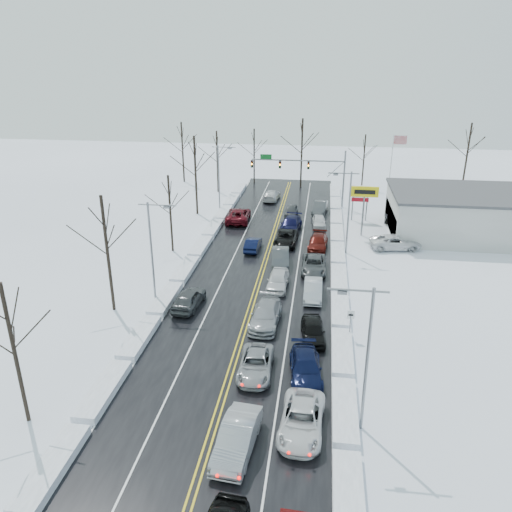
# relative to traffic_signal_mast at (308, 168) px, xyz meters

# --- Properties ---
(ground) EXTENTS (160.00, 160.00, 0.00)m
(ground) POSITION_rel_traffic_signal_mast_xyz_m (-3.45, -27.99, -5.48)
(ground) COLOR white
(ground) RESTS_ON ground
(road_surface) EXTENTS (14.00, 84.00, 0.01)m
(road_surface) POSITION_rel_traffic_signal_mast_xyz_m (-3.45, -25.99, -5.47)
(road_surface) COLOR black
(road_surface) RESTS_ON ground
(snow_bank_left) EXTENTS (1.50, 72.00, 0.53)m
(snow_bank_left) POSITION_rel_traffic_signal_mast_xyz_m (-11.05, -25.99, -5.48)
(snow_bank_left) COLOR white
(snow_bank_left) RESTS_ON ground
(snow_bank_right) EXTENTS (1.50, 72.00, 0.53)m
(snow_bank_right) POSITION_rel_traffic_signal_mast_xyz_m (4.15, -25.99, -5.48)
(snow_bank_right) COLOR white
(snow_bank_right) RESTS_ON ground
(traffic_signal_mast) EXTENTS (13.28, 0.39, 8.00)m
(traffic_signal_mast) POSITION_rel_traffic_signal_mast_xyz_m (0.00, 0.00, 0.00)
(traffic_signal_mast) COLOR slate
(traffic_signal_mast) RESTS_ON ground
(tires_plus_sign) EXTENTS (3.20, 0.34, 6.00)m
(tires_plus_sign) POSITION_rel_traffic_signal_mast_xyz_m (7.05, -12.00, -0.49)
(tires_plus_sign) COLOR slate
(tires_plus_sign) RESTS_ON ground
(used_vehicles_sign) EXTENTS (2.20, 0.22, 4.65)m
(used_vehicles_sign) POSITION_rel_traffic_signal_mast_xyz_m (7.05, -5.99, -2.16)
(used_vehicles_sign) COLOR slate
(used_vehicles_sign) RESTS_ON ground
(speed_limit_sign) EXTENTS (0.55, 0.09, 2.35)m
(speed_limit_sign) POSITION_rel_traffic_signal_mast_xyz_m (4.75, -35.99, -3.84)
(speed_limit_sign) COLOR slate
(speed_limit_sign) RESTS_ON ground
(flagpole) EXTENTS (1.87, 1.20, 10.00)m
(flagpole) POSITION_rel_traffic_signal_mast_xyz_m (11.72, 2.01, 0.45)
(flagpole) COLOR silver
(flagpole) RESTS_ON ground
(dealership_building) EXTENTS (20.40, 12.40, 5.30)m
(dealership_building) POSITION_rel_traffic_signal_mast_xyz_m (20.53, -9.99, -2.82)
(dealership_building) COLOR beige
(dealership_building) RESTS_ON ground
(streetlight_se) EXTENTS (3.20, 0.25, 9.00)m
(streetlight_se) POSITION_rel_traffic_signal_mast_xyz_m (4.85, -45.99, -0.17)
(streetlight_se) COLOR slate
(streetlight_se) RESTS_ON ground
(streetlight_ne) EXTENTS (3.20, 0.25, 9.00)m
(streetlight_ne) POSITION_rel_traffic_signal_mast_xyz_m (4.85, -17.99, -0.17)
(streetlight_ne) COLOR slate
(streetlight_ne) RESTS_ON ground
(streetlight_sw) EXTENTS (3.20, 0.25, 9.00)m
(streetlight_sw) POSITION_rel_traffic_signal_mast_xyz_m (-11.74, -31.99, -0.17)
(streetlight_sw) COLOR slate
(streetlight_sw) RESTS_ON ground
(streetlight_nw) EXTENTS (3.20, 0.25, 9.00)m
(streetlight_nw) POSITION_rel_traffic_signal_mast_xyz_m (-11.74, -3.99, -0.17)
(streetlight_nw) COLOR slate
(streetlight_nw) RESTS_ON ground
(tree_left_a) EXTENTS (3.60, 3.60, 9.00)m
(tree_left_a) POSITION_rel_traffic_signal_mast_xyz_m (-14.45, -47.99, 0.81)
(tree_left_a) COLOR #2D231C
(tree_left_a) RESTS_ON ground
(tree_left_b) EXTENTS (4.00, 4.00, 10.00)m
(tree_left_b) POSITION_rel_traffic_signal_mast_xyz_m (-14.95, -33.99, 1.51)
(tree_left_b) COLOR #2D231C
(tree_left_b) RESTS_ON ground
(tree_left_c) EXTENTS (3.40, 3.40, 8.50)m
(tree_left_c) POSITION_rel_traffic_signal_mast_xyz_m (-13.95, -19.99, 0.46)
(tree_left_c) COLOR #2D231C
(tree_left_c) RESTS_ON ground
(tree_left_d) EXTENTS (4.20, 4.20, 10.50)m
(tree_left_d) POSITION_rel_traffic_signal_mast_xyz_m (-14.65, -5.99, 1.86)
(tree_left_d) COLOR #2D231C
(tree_left_d) RESTS_ON ground
(tree_left_e) EXTENTS (3.80, 3.80, 9.50)m
(tree_left_e) POSITION_rel_traffic_signal_mast_xyz_m (-14.25, 6.01, 1.16)
(tree_left_e) COLOR #2D231C
(tree_left_e) RESTS_ON ground
(tree_far_a) EXTENTS (4.00, 4.00, 10.00)m
(tree_far_a) POSITION_rel_traffic_signal_mast_xyz_m (-21.45, 12.01, 1.51)
(tree_far_a) COLOR #2D231C
(tree_far_a) RESTS_ON ground
(tree_far_b) EXTENTS (3.60, 3.60, 9.00)m
(tree_far_b) POSITION_rel_traffic_signal_mast_xyz_m (-9.45, 13.01, 0.81)
(tree_far_b) COLOR #2D231C
(tree_far_b) RESTS_ON ground
(tree_far_c) EXTENTS (4.40, 4.40, 11.00)m
(tree_far_c) POSITION_rel_traffic_signal_mast_xyz_m (-1.45, 11.01, 2.21)
(tree_far_c) COLOR #2D231C
(tree_far_c) RESTS_ON ground
(tree_far_d) EXTENTS (3.40, 3.40, 8.50)m
(tree_far_d) POSITION_rel_traffic_signal_mast_xyz_m (8.55, 12.51, 0.46)
(tree_far_d) COLOR #2D231C
(tree_far_d) RESTS_ON ground
(tree_far_e) EXTENTS (4.20, 4.20, 10.50)m
(tree_far_e) POSITION_rel_traffic_signal_mast_xyz_m (24.55, 13.01, 1.86)
(tree_far_e) COLOR #2D231C
(tree_far_e) RESTS_ON ground
(queued_car_1) EXTENTS (2.26, 5.26, 1.69)m
(queued_car_1) POSITION_rel_traffic_signal_mast_xyz_m (-1.76, -48.72, -5.48)
(queued_car_1) COLOR #9A9CA2
(queued_car_1) RESTS_ON ground
(queued_car_2) EXTENTS (2.37, 4.95, 1.36)m
(queued_car_2) POSITION_rel_traffic_signal_mast_xyz_m (-1.73, -41.45, -5.48)
(queued_car_2) COLOR gray
(queued_car_2) RESTS_ON ground
(queued_car_3) EXTENTS (2.49, 5.58, 1.59)m
(queued_car_3) POSITION_rel_traffic_signal_mast_xyz_m (-1.85, -34.69, -5.48)
(queued_car_3) COLOR #94969B
(queued_car_3) RESTS_ON ground
(queued_car_4) EXTENTS (1.99, 4.69, 1.58)m
(queued_car_4) POSITION_rel_traffic_signal_mast_xyz_m (-1.51, -27.85, -5.48)
(queued_car_4) COLOR silver
(queued_car_4) RESTS_ON ground
(queued_car_5) EXTENTS (2.17, 5.08, 1.63)m
(queued_car_5) POSITION_rel_traffic_signal_mast_xyz_m (-1.78, -22.34, -5.48)
(queued_car_5) COLOR #3D4042
(queued_car_5) RESTS_ON ground
(queued_car_6) EXTENTS (2.62, 5.38, 1.47)m
(queued_car_6) POSITION_rel_traffic_signal_mast_xyz_m (-1.69, -16.12, -5.48)
(queued_car_6) COLOR black
(queued_car_6) RESTS_ON ground
(queued_car_7) EXTENTS (2.94, 5.89, 1.64)m
(queued_car_7) POSITION_rel_traffic_signal_mast_xyz_m (-1.53, -11.48, -5.48)
(queued_car_7) COLOR black
(queued_car_7) RESTS_ON ground
(queued_car_8) EXTENTS (1.77, 4.07, 1.37)m
(queued_car_8) POSITION_rel_traffic_signal_mast_xyz_m (-1.85, -4.99, -5.48)
(queued_car_8) COLOR #45484A
(queued_car_8) RESTS_ON ground
(queued_car_10) EXTENTS (2.71, 5.44, 1.48)m
(queued_car_10) POSITION_rel_traffic_signal_mast_xyz_m (1.64, -46.67, -5.48)
(queued_car_10) COLOR silver
(queued_car_10) RESTS_ON ground
(queued_car_11) EXTENTS (2.63, 5.33, 1.49)m
(queued_car_11) POSITION_rel_traffic_signal_mast_xyz_m (1.64, -41.43, -5.48)
(queued_car_11) COLOR black
(queued_car_11) RESTS_ON ground
(queued_car_12) EXTENTS (2.16, 4.50, 1.48)m
(queued_car_12) POSITION_rel_traffic_signal_mast_xyz_m (1.98, -36.53, -5.48)
(queued_car_12) COLOR black
(queued_car_12) RESTS_ON ground
(queued_car_13) EXTENTS (1.64, 4.59, 1.51)m
(queued_car_13) POSITION_rel_traffic_signal_mast_xyz_m (1.78, -29.45, -5.48)
(queued_car_13) COLOR #ADAFB6
(queued_car_13) RESTS_ON ground
(queued_car_14) EXTENTS (2.45, 5.25, 1.46)m
(queued_car_14) POSITION_rel_traffic_signal_mast_xyz_m (1.69, -23.56, -5.48)
(queued_car_14) COLOR #434749
(queued_car_14) RESTS_ON ground
(queued_car_15) EXTENTS (2.35, 5.08, 1.44)m
(queued_car_15) POSITION_rel_traffic_signal_mast_xyz_m (1.96, -16.97, -5.48)
(queued_car_15) COLOR #4D0F0A
(queued_car_15) RESTS_ON ground
(queued_car_16) EXTENTS (1.92, 4.20, 1.39)m
(queued_car_16) POSITION_rel_traffic_signal_mast_xyz_m (1.94, -9.35, -5.48)
(queued_car_16) COLOR silver
(queued_car_16) RESTS_ON ground
(queued_car_17) EXTENTS (2.24, 5.04, 1.61)m
(queued_car_17) POSITION_rel_traffic_signal_mast_xyz_m (1.96, -3.43, -5.48)
(queued_car_17) COLOR #424547
(queued_car_17) RESTS_ON ground
(oncoming_car_0) EXTENTS (1.58, 4.19, 1.36)m
(oncoming_car_0) POSITION_rel_traffic_signal_mast_xyz_m (-5.17, -18.53, -5.48)
(oncoming_car_0) COLOR black
(oncoming_car_0) RESTS_ON ground
(oncoming_car_1) EXTENTS (3.18, 6.33, 1.72)m
(oncoming_car_1) POSITION_rel_traffic_signal_mast_xyz_m (-8.53, -8.50, -5.48)
(oncoming_car_1) COLOR #540B13
(oncoming_car_1) RESTS_ON ground
(oncoming_car_2) EXTENTS (2.52, 5.32, 1.50)m
(oncoming_car_2) POSITION_rel_traffic_signal_mast_xyz_m (-5.33, 2.32, -5.48)
(oncoming_car_2) COLOR silver
(oncoming_car_2) RESTS_ON ground
(oncoming_car_3) EXTENTS (2.32, 4.92, 1.63)m
(oncoming_car_3) POSITION_rel_traffic_signal_mast_xyz_m (-8.70, -32.71, -5.48)
(oncoming_car_3) COLOR #404345
(oncoming_car_3) RESTS_ON ground
(parked_car_0) EXTENTS (5.95, 3.34, 1.57)m
(parked_car_0) POSITION_rel_traffic_signal_mast_xyz_m (10.53, -16.03, -5.48)
(parked_car_0) COLOR white
(parked_car_0) RESTS_ON ground
(parked_car_1) EXTENTS (2.51, 5.03, 1.40)m
(parked_car_1) POSITION_rel_traffic_signal_mast_xyz_m (13.37, -13.22, -5.48)
(parked_car_1) COLOR #45494B
(parked_car_1) RESTS_ON ground
(parked_car_2) EXTENTS (2.49, 5.14, 1.69)m
(parked_car_2) POSITION_rel_traffic_signal_mast_xyz_m (11.39, -5.67, -5.48)
(parked_car_2) COLOR black
(parked_car_2) RESTS_ON ground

